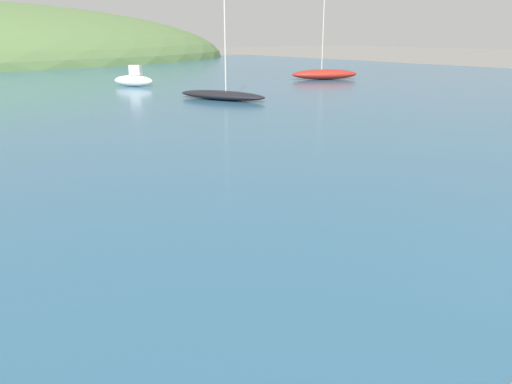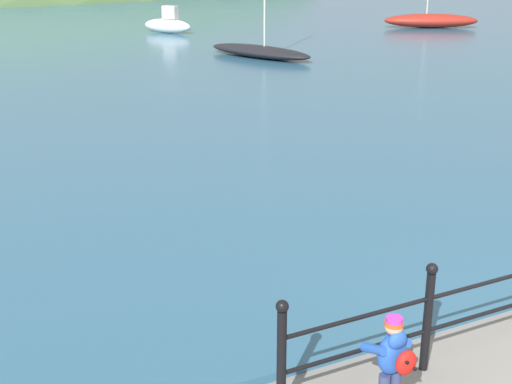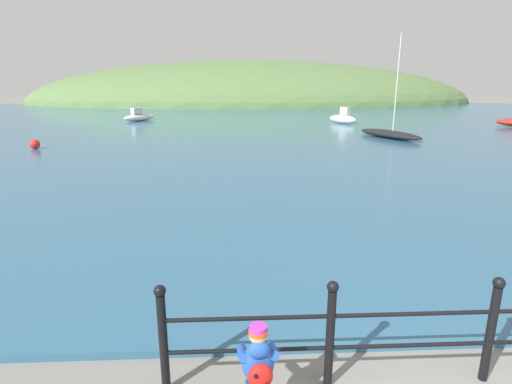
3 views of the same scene
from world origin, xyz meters
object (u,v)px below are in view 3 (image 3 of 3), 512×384
object	(u,v)px
boat_far_right	(390,134)
boat_white_sailboat	(139,117)
child_in_coat	(258,366)
boat_mid_harbor	(343,118)
mooring_buoy	(35,144)

from	to	relation	value
boat_far_right	boat_white_sailboat	world-z (taller)	boat_far_right
child_in_coat	boat_mid_harbor	distance (m)	29.00
boat_far_right	mooring_buoy	world-z (taller)	boat_far_right
boat_white_sailboat	mooring_buoy	bearing A→B (deg)	-95.77
boat_white_sailboat	mooring_buoy	xyz separation A→B (m)	(-1.48, -14.61, -0.12)
child_in_coat	mooring_buoy	distance (m)	18.84
child_in_coat	boat_white_sailboat	xyz separation A→B (m)	(-8.24, 30.76, -0.16)
child_in_coat	boat_mid_harbor	xyz separation A→B (m)	(8.05, 27.86, -0.10)
boat_mid_harbor	child_in_coat	bearing A→B (deg)	-106.13
boat_far_right	boat_mid_harbor	world-z (taller)	boat_far_right
boat_far_right	boat_white_sailboat	size ratio (longest dim) A/B	1.92
boat_far_right	boat_mid_harbor	xyz separation A→B (m)	(-0.48, 8.53, 0.16)
boat_white_sailboat	boat_far_right	bearing A→B (deg)	-34.28
boat_far_right	mooring_buoy	xyz separation A→B (m)	(-18.25, -3.18, -0.01)
mooring_buoy	boat_mid_harbor	bearing A→B (deg)	33.39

